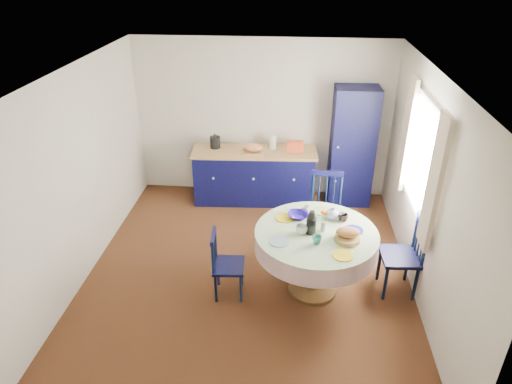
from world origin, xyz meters
TOP-DOWN VIEW (x-y plane):
  - floor at (0.00, 0.00)m, footprint 4.50×4.50m
  - ceiling at (0.00, 0.00)m, footprint 4.50×4.50m
  - wall_back at (0.00, 2.25)m, footprint 4.00×0.02m
  - wall_left at (-2.00, 0.00)m, footprint 0.02×4.50m
  - wall_right at (2.00, 0.00)m, footprint 0.02×4.50m
  - window at (1.95, 0.30)m, footprint 0.10×1.74m
  - kitchen_counter at (-0.10, 1.90)m, footprint 1.96×0.70m
  - pantry_cabinet at (1.40, 2.00)m, footprint 0.67×0.49m
  - dining_table at (0.81, -0.28)m, footprint 1.38×1.38m
  - chair_left at (-0.22, -0.42)m, footprint 0.38×0.40m
  - chair_far at (0.96, 0.74)m, footprint 0.49×0.47m
  - chair_right at (1.83, -0.16)m, footprint 0.45×0.47m
  - mug_a at (0.63, -0.33)m, footprint 0.13×0.13m
  - mug_b at (0.79, -0.51)m, footprint 0.10×0.10m
  - mug_c at (1.11, -0.02)m, footprint 0.12×0.12m
  - mug_d at (0.67, 0.13)m, footprint 0.10×0.10m
  - cobalt_bowl at (0.59, 0.01)m, footprint 0.23×0.23m

SIDE VIEW (x-z plane):
  - floor at x=0.00m, z-range 0.00..0.00m
  - chair_left at x=-0.22m, z-range 0.01..0.84m
  - kitchen_counter at x=-0.10m, z-range -0.10..1.00m
  - chair_right at x=1.83m, z-range 0.01..1.01m
  - chair_far at x=0.96m, z-range 0.01..1.04m
  - dining_table at x=0.81m, z-range 0.15..1.27m
  - cobalt_bowl at x=0.59m, z-range 0.84..0.89m
  - mug_d at x=0.67m, z-range 0.84..0.93m
  - mug_c at x=1.11m, z-range 0.84..0.93m
  - mug_b at x=0.79m, z-range 0.84..0.93m
  - mug_a at x=0.63m, z-range 0.84..0.94m
  - pantry_cabinet at x=1.40m, z-range 0.00..1.86m
  - wall_back at x=0.00m, z-range 0.00..2.50m
  - wall_left at x=-2.00m, z-range 0.00..2.50m
  - wall_right at x=2.00m, z-range 0.00..2.50m
  - window at x=1.95m, z-range 0.80..2.25m
  - ceiling at x=0.00m, z-range 2.50..2.50m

